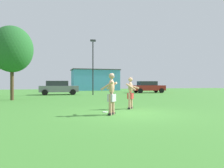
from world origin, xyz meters
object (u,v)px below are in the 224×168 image
at_px(frisbee, 105,112).
at_px(car_red_far_end, 148,87).
at_px(player_in_red, 131,92).
at_px(player_with_cap, 111,92).
at_px(tree_left_field, 12,49).
at_px(car_gray_near_post, 59,87).
at_px(lamp_post, 93,61).

relative_size(frisbee, car_red_far_end, 0.06).
relative_size(player_in_red, frisbee, 6.54).
bearing_deg(car_red_far_end, player_with_cap, -119.74).
bearing_deg(car_red_far_end, tree_left_field, -151.02).
bearing_deg(player_in_red, tree_left_field, 130.86).
distance_m(frisbee, car_red_far_end, 20.36).
bearing_deg(player_with_cap, car_gray_near_post, 95.18).
bearing_deg(car_red_far_end, lamp_post, -159.33).
bearing_deg(frisbee, car_gray_near_post, 95.23).
relative_size(car_gray_near_post, tree_left_field, 0.76).
bearing_deg(frisbee, lamp_post, 81.11).
xyz_separation_m(frisbee, car_red_far_end, (10.49, 17.43, 0.81)).
bearing_deg(frisbee, player_in_red, 29.30).
bearing_deg(tree_left_field, frisbee, -59.12).
relative_size(player_in_red, lamp_post, 0.26).
xyz_separation_m(player_with_cap, lamp_post, (2.18, 15.14, 2.79)).
xyz_separation_m(frisbee, tree_left_field, (-5.22, 8.73, 3.93)).
relative_size(player_with_cap, frisbee, 7.06).
xyz_separation_m(player_in_red, lamp_post, (0.67, 13.43, 2.91)).
height_order(player_in_red, car_gray_near_post, player_in_red).
distance_m(player_with_cap, car_red_far_end, 21.03).
bearing_deg(lamp_post, car_gray_near_post, 157.30).
relative_size(car_red_far_end, lamp_post, 0.71).
distance_m(player_in_red, car_gray_near_post, 15.28).
distance_m(frisbee, tree_left_field, 10.90).
distance_m(frisbee, car_gray_near_post, 15.94).
height_order(lamp_post, tree_left_field, lamp_post).
bearing_deg(player_with_cap, frisbee, 94.10).
bearing_deg(car_red_far_end, car_gray_near_post, -172.51).
distance_m(player_with_cap, lamp_post, 15.55).
bearing_deg(car_gray_near_post, frisbee, -84.77).
relative_size(car_gray_near_post, lamp_post, 0.70).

